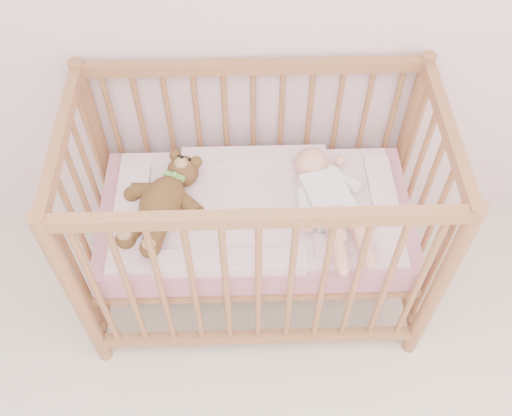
{
  "coord_description": "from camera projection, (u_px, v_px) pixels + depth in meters",
  "views": [
    {
      "loc": [
        0.06,
        0.25,
        2.32
      ],
      "look_at": [
        0.1,
        1.55,
        0.62
      ],
      "focal_mm": 40.0,
      "sensor_mm": 36.0,
      "label": 1
    }
  ],
  "objects": [
    {
      "name": "crib",
      "position": [
        256.0,
        216.0,
        2.27
      ],
      "size": [
        1.36,
        0.76,
        1.0
      ],
      "primitive_type": null,
      "color": "#AB7348",
      "rests_on": "floor"
    },
    {
      "name": "mattress",
      "position": [
        256.0,
        219.0,
        2.28
      ],
      "size": [
        1.22,
        0.62,
        0.13
      ],
      "primitive_type": "cube",
      "color": "pink",
      "rests_on": "crib"
    },
    {
      "name": "blanket",
      "position": [
        256.0,
        207.0,
        2.22
      ],
      "size": [
        1.1,
        0.58,
        0.06
      ],
      "primitive_type": null,
      "color": "#E79FB4",
      "rests_on": "mattress"
    },
    {
      "name": "baby",
      "position": [
        328.0,
        198.0,
        2.15
      ],
      "size": [
        0.43,
        0.65,
        0.14
      ],
      "primitive_type": null,
      "rotation": [
        0.0,
        0.0,
        0.26
      ],
      "color": "white",
      "rests_on": "blanket"
    },
    {
      "name": "teddy_bear",
      "position": [
        162.0,
        200.0,
        2.13
      ],
      "size": [
        0.52,
        0.59,
        0.14
      ],
      "primitive_type": null,
      "rotation": [
        0.0,
        0.0,
        -0.42
      ],
      "color": "brown",
      "rests_on": "blanket"
    }
  ]
}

